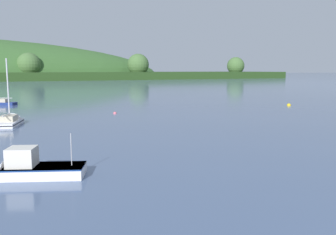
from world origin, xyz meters
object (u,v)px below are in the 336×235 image
at_px(sailboat_midwater_white, 10,122).
at_px(mooring_buoy_off_fishing_boat, 289,105).
at_px(fishing_boat_moored, 32,171).
at_px(mooring_buoy_midchannel, 115,113).

relative_size(sailboat_midwater_white, mooring_buoy_off_fishing_boat, 10.99).
bearing_deg(sailboat_midwater_white, fishing_boat_moored, -162.66).
bearing_deg(fishing_boat_moored, sailboat_midwater_white, -67.17).
bearing_deg(mooring_buoy_midchannel, mooring_buoy_off_fishing_boat, 0.88).
relative_size(mooring_buoy_midchannel, mooring_buoy_off_fishing_boat, 0.74).
distance_m(sailboat_midwater_white, mooring_buoy_off_fishing_boat, 48.99).
distance_m(fishing_boat_moored, mooring_buoy_midchannel, 33.25).
height_order(sailboat_midwater_white, mooring_buoy_midchannel, sailboat_midwater_white).
height_order(fishing_boat_moored, mooring_buoy_off_fishing_boat, fishing_boat_moored).
height_order(fishing_boat_moored, mooring_buoy_midchannel, fishing_boat_moored).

